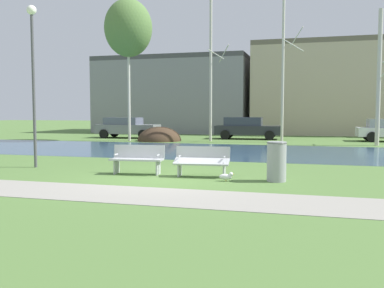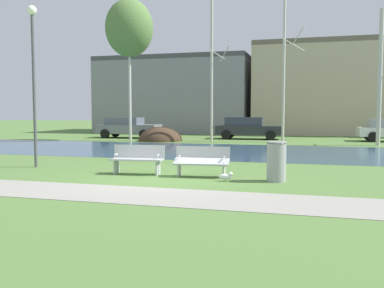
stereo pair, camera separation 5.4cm
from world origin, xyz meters
name	(u,v)px [view 1 (the left image)]	position (x,y,z in m)	size (l,w,h in m)	color
ground_plane	(228,149)	(0.00, 10.00, 0.00)	(120.00, 120.00, 0.00)	#517538
paved_path_strip	(126,194)	(0.00, -2.38, 0.01)	(60.00, 1.98, 0.01)	gray
river_band	(224,151)	(0.00, 8.91, 0.00)	(80.00, 8.48, 0.01)	#33516B
soil_mound	(159,141)	(-5.44, 14.86, 0.00)	(2.82, 2.84, 1.84)	#423021
bench_left	(137,158)	(-1.02, 0.73, 0.47)	(1.64, 0.70, 0.87)	#B2B5B7
bench_right	(202,161)	(1.00, 0.73, 0.47)	(1.64, 0.70, 0.87)	#B2B5B7
trash_bin	(277,161)	(3.16, 0.45, 0.56)	(0.54, 0.54, 1.08)	#999B9E
seagull	(226,176)	(1.84, 0.10, 0.13)	(0.42, 0.16, 0.25)	white
streetlamp	(33,60)	(-4.97, 1.26, 3.60)	(0.32, 0.32, 5.40)	#4C4C51
birch_far_left	(128,28)	(-7.31, 14.38, 7.14)	(3.03, 3.03, 9.18)	beige
birch_left	(211,66)	(-2.18, 15.47, 4.72)	(1.29, 2.03, 9.37)	#BCB7A8
birch_center_left	(283,67)	(2.27, 15.73, 4.59)	(1.31, 2.36, 9.04)	beige
birch_center	(379,77)	(7.56, 14.63, 3.78)	(1.19, 2.06, 7.50)	beige
parked_van_nearest_grey	(127,127)	(-8.77, 17.23, 0.78)	(4.45, 2.16, 1.46)	slate
parked_sedan_second_dark	(247,128)	(-0.29, 18.27, 0.79)	(4.54, 2.08, 1.50)	#282B30
building_grey_warehouse	(179,96)	(-8.08, 27.44, 3.34)	(13.49, 8.90, 6.69)	gray
building_beige_block	(329,89)	(5.32, 27.07, 3.76)	(12.29, 7.56, 7.52)	#BCAD8E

